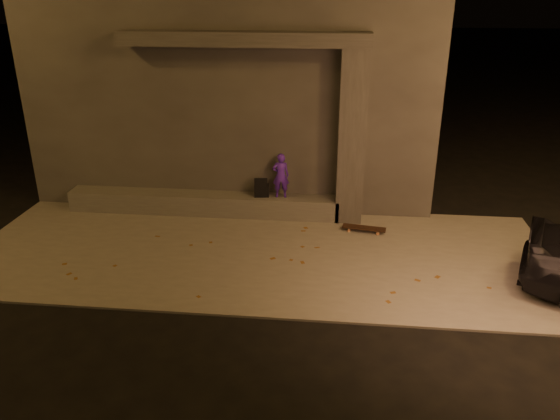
# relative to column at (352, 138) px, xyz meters

# --- Properties ---
(ground) EXTENTS (120.00, 120.00, 0.00)m
(ground) POSITION_rel_column_xyz_m (-1.70, -3.75, -1.84)
(ground) COLOR black
(ground) RESTS_ON ground
(sidewalk) EXTENTS (11.00, 4.40, 0.04)m
(sidewalk) POSITION_rel_column_xyz_m (-1.70, -1.75, -1.82)
(sidewalk) COLOR #68625B
(sidewalk) RESTS_ON ground
(building) EXTENTS (9.00, 5.10, 5.22)m
(building) POSITION_rel_column_xyz_m (-2.70, 2.74, 0.77)
(building) COLOR #383533
(building) RESTS_ON ground
(ledge) EXTENTS (6.00, 0.55, 0.45)m
(ledge) POSITION_rel_column_xyz_m (-3.20, 0.00, -1.58)
(ledge) COLOR #514E49
(ledge) RESTS_ON sidewalk
(column) EXTENTS (0.55, 0.55, 3.60)m
(column) POSITION_rel_column_xyz_m (0.00, 0.00, 0.00)
(column) COLOR #383533
(column) RESTS_ON sidewalk
(canopy) EXTENTS (5.00, 0.70, 0.28)m
(canopy) POSITION_rel_column_xyz_m (-2.20, 0.05, 1.94)
(canopy) COLOR #383533
(canopy) RESTS_ON column
(skateboarder) EXTENTS (0.38, 0.27, 0.98)m
(skateboarder) POSITION_rel_column_xyz_m (-1.47, 0.00, -0.86)
(skateboarder) COLOR #451AAD
(skateboarder) RESTS_ON ledge
(backpack) EXTENTS (0.34, 0.24, 0.45)m
(backpack) POSITION_rel_column_xyz_m (-1.89, -0.00, -1.20)
(backpack) COLOR black
(backpack) RESTS_ON ledge
(skateboard) EXTENTS (0.91, 0.37, 0.10)m
(skateboard) POSITION_rel_column_xyz_m (0.33, -0.65, -1.72)
(skateboard) COLOR black
(skateboard) RESTS_ON sidewalk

